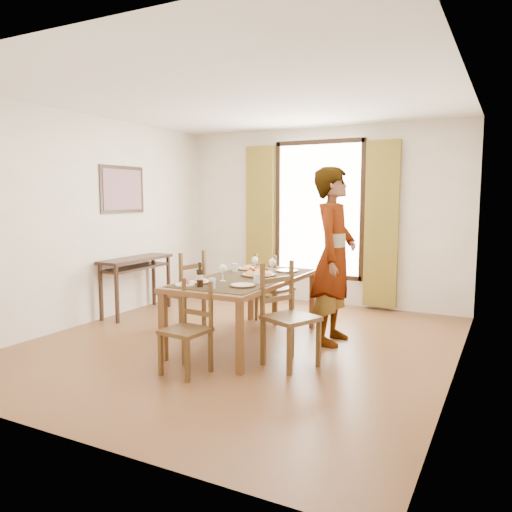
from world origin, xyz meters
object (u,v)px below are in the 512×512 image
at_px(dining_table, 246,282).
at_px(man, 334,256).
at_px(pasta_platter, 259,272).
at_px(console_table, 136,266).

bearing_deg(dining_table, man, 28.36).
xyz_separation_m(dining_table, man, (0.87, 0.47, 0.30)).
relative_size(man, pasta_platter, 4.96).
bearing_deg(console_table, man, -1.29).
relative_size(console_table, pasta_platter, 3.00).
xyz_separation_m(man, pasta_platter, (-0.78, -0.34, -0.19)).
relative_size(dining_table, man, 1.00).
distance_m(man, pasta_platter, 0.87).
relative_size(dining_table, pasta_platter, 4.98).
xyz_separation_m(console_table, dining_table, (2.06, -0.54, 0.01)).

